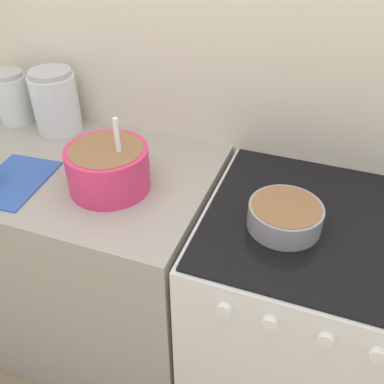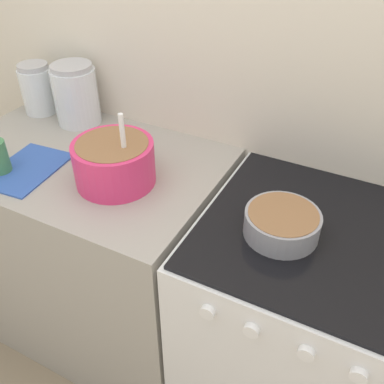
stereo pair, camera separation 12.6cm
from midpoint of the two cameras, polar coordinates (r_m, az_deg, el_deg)
wall_back at (r=1.49m, az=10.78°, el=14.78°), size 4.98×0.05×2.40m
countertop_cabinet at (r=1.83m, az=-10.53°, el=-8.04°), size 0.99×0.65×0.94m
stove at (r=1.61m, az=15.88°, el=-17.70°), size 0.67×0.67×0.94m
mixing_bowl at (r=1.36m, az=-7.76°, el=4.13°), size 0.26×0.26×0.25m
baking_pan at (r=1.21m, az=14.87°, el=-4.14°), size 0.21×0.21×0.07m
storage_jar_left at (r=1.88m, az=-18.00°, el=12.53°), size 0.13×0.13×0.20m
storage_jar_middle at (r=1.75m, az=-13.13°, el=12.03°), size 0.17×0.17×0.24m
recipe_page at (r=1.53m, az=-19.01°, el=2.85°), size 0.22×0.30×0.01m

